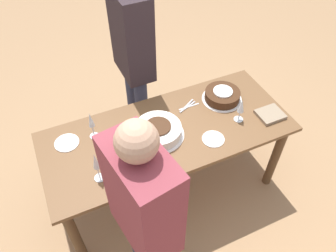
{
  "coord_description": "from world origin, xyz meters",
  "views": [
    {
      "loc": [
        0.65,
        1.43,
        2.45
      ],
      "look_at": [
        0.0,
        0.0,
        0.78
      ],
      "focal_mm": 35.0,
      "sensor_mm": 36.0,
      "label": 1
    }
  ],
  "objects_px": {
    "wine_glass_far": "(91,122)",
    "wine_glass_near": "(96,163)",
    "wine_glass_extra": "(241,107)",
    "person_cutting": "(132,50)",
    "cake_front_chocolate": "(222,95)",
    "cake_center_white": "(158,131)",
    "person_watching": "(144,213)"
  },
  "relations": [
    {
      "from": "wine_glass_far",
      "to": "wine_glass_near",
      "type": "bearing_deg",
      "value": 79.57
    },
    {
      "from": "wine_glass_extra",
      "to": "person_cutting",
      "type": "bearing_deg",
      "value": -55.91
    },
    {
      "from": "cake_front_chocolate",
      "to": "wine_glass_far",
      "type": "distance_m",
      "value": 1.02
    },
    {
      "from": "cake_center_white",
      "to": "cake_front_chocolate",
      "type": "xyz_separation_m",
      "value": [
        -0.6,
        -0.14,
        -0.0
      ]
    },
    {
      "from": "cake_center_white",
      "to": "wine_glass_far",
      "type": "xyz_separation_m",
      "value": [
        0.41,
        -0.17,
        0.1
      ]
    },
    {
      "from": "wine_glass_near",
      "to": "wine_glass_extra",
      "type": "distance_m",
      "value": 1.08
    },
    {
      "from": "wine_glass_near",
      "to": "person_cutting",
      "type": "relative_size",
      "value": 0.14
    },
    {
      "from": "cake_front_chocolate",
      "to": "wine_glass_extra",
      "type": "bearing_deg",
      "value": 89.27
    },
    {
      "from": "cake_front_chocolate",
      "to": "wine_glass_extra",
      "type": "relative_size",
      "value": 1.62
    },
    {
      "from": "cake_front_chocolate",
      "to": "wine_glass_far",
      "type": "bearing_deg",
      "value": -2.0
    },
    {
      "from": "cake_front_chocolate",
      "to": "person_watching",
      "type": "distance_m",
      "value": 1.24
    },
    {
      "from": "cake_front_chocolate",
      "to": "wine_glass_extra",
      "type": "distance_m",
      "value": 0.26
    },
    {
      "from": "wine_glass_extra",
      "to": "person_cutting",
      "type": "distance_m",
      "value": 0.95
    },
    {
      "from": "cake_center_white",
      "to": "cake_front_chocolate",
      "type": "distance_m",
      "value": 0.62
    },
    {
      "from": "cake_center_white",
      "to": "person_watching",
      "type": "distance_m",
      "value": 0.76
    },
    {
      "from": "cake_center_white",
      "to": "wine_glass_near",
      "type": "distance_m",
      "value": 0.52
    },
    {
      "from": "cake_center_white",
      "to": "person_cutting",
      "type": "xyz_separation_m",
      "value": [
        -0.07,
        -0.67,
        0.23
      ]
    },
    {
      "from": "person_cutting",
      "to": "person_watching",
      "type": "relative_size",
      "value": 1.04
    },
    {
      "from": "cake_front_chocolate",
      "to": "wine_glass_near",
      "type": "relative_size",
      "value": 1.31
    },
    {
      "from": "cake_front_chocolate",
      "to": "person_cutting",
      "type": "relative_size",
      "value": 0.19
    },
    {
      "from": "wine_glass_near",
      "to": "person_cutting",
      "type": "bearing_deg",
      "value": -122.89
    },
    {
      "from": "wine_glass_extra",
      "to": "person_cutting",
      "type": "height_order",
      "value": "person_cutting"
    },
    {
      "from": "wine_glass_far",
      "to": "person_cutting",
      "type": "xyz_separation_m",
      "value": [
        -0.49,
        -0.5,
        0.13
      ]
    },
    {
      "from": "cake_front_chocolate",
      "to": "cake_center_white",
      "type": "bearing_deg",
      "value": 12.9
    },
    {
      "from": "wine_glass_extra",
      "to": "wine_glass_near",
      "type": "bearing_deg",
      "value": 4.14
    },
    {
      "from": "cake_center_white",
      "to": "wine_glass_extra",
      "type": "bearing_deg",
      "value": 169.98
    },
    {
      "from": "wine_glass_near",
      "to": "wine_glass_far",
      "type": "height_order",
      "value": "wine_glass_near"
    },
    {
      "from": "wine_glass_extra",
      "to": "person_watching",
      "type": "relative_size",
      "value": 0.12
    },
    {
      "from": "person_cutting",
      "to": "wine_glass_far",
      "type": "bearing_deg",
      "value": -45.62
    },
    {
      "from": "person_cutting",
      "to": "person_watching",
      "type": "height_order",
      "value": "person_cutting"
    },
    {
      "from": "cake_front_chocolate",
      "to": "wine_glass_extra",
      "type": "height_order",
      "value": "wine_glass_extra"
    },
    {
      "from": "cake_center_white",
      "to": "person_watching",
      "type": "height_order",
      "value": "person_watching"
    }
  ]
}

